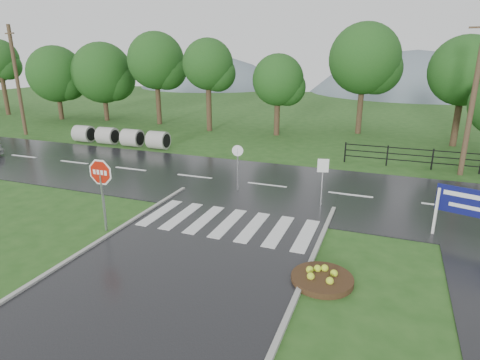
% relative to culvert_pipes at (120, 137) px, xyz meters
% --- Properties ---
extents(ground, '(120.00, 120.00, 0.00)m').
position_rel_culvert_pipes_xyz_m(ground, '(12.44, -15.00, -0.60)').
color(ground, '#26511B').
rests_on(ground, ground).
extents(main_road, '(90.00, 8.00, 0.04)m').
position_rel_culvert_pipes_xyz_m(main_road, '(12.44, -5.00, -0.60)').
color(main_road, black).
rests_on(main_road, ground).
extents(crosswalk, '(6.50, 2.80, 0.02)m').
position_rel_culvert_pipes_xyz_m(crosswalk, '(12.44, -10.00, -0.54)').
color(crosswalk, silver).
rests_on(crosswalk, ground).
extents(fence_west, '(9.58, 0.08, 1.20)m').
position_rel_culvert_pipes_xyz_m(fence_west, '(20.19, 1.00, 0.12)').
color(fence_west, black).
rests_on(fence_west, ground).
extents(hills, '(102.00, 48.00, 48.00)m').
position_rel_culvert_pipes_xyz_m(hills, '(15.93, 50.00, -16.14)').
color(hills, slate).
rests_on(hills, ground).
extents(treeline, '(83.20, 5.20, 10.00)m').
position_rel_culvert_pipes_xyz_m(treeline, '(13.44, 9.00, -0.60)').
color(treeline, '#174415').
rests_on(treeline, ground).
extents(culvert_pipes, '(7.60, 1.20, 1.20)m').
position_rel_culvert_pipes_xyz_m(culvert_pipes, '(0.00, 0.00, 0.00)').
color(culvert_pipes, '#9E9B93').
rests_on(culvert_pipes, ground).
extents(stop_sign, '(1.28, 0.06, 2.89)m').
position_rel_culvert_pipes_xyz_m(stop_sign, '(8.45, -12.11, 1.40)').
color(stop_sign, '#939399').
rests_on(stop_sign, ground).
extents(estate_billboard, '(2.05, 0.67, 1.86)m').
position_rel_culvert_pipes_xyz_m(estate_billboard, '(20.65, -8.17, 0.68)').
color(estate_billboard, silver).
rests_on(estate_billboard, ground).
extents(flower_bed, '(1.77, 1.77, 0.35)m').
position_rel_culvert_pipes_xyz_m(flower_bed, '(16.50, -12.77, -0.47)').
color(flower_bed, '#332111').
rests_on(flower_bed, ground).
extents(reg_sign_small, '(0.46, 0.13, 2.10)m').
position_rel_culvert_pipes_xyz_m(reg_sign_small, '(15.40, -6.84, 0.89)').
color(reg_sign_small, '#939399').
rests_on(reg_sign_small, ground).
extents(reg_sign_round, '(0.51, 0.14, 2.23)m').
position_rel_culvert_pipes_xyz_m(reg_sign_round, '(11.38, -6.26, 0.81)').
color(reg_sign_round, '#939399').
rests_on(reg_sign_round, ground).
extents(utility_pole_west, '(1.42, 0.56, 8.28)m').
position_rel_culvert_pipes_xyz_m(utility_pole_west, '(-9.48, 0.50, 3.61)').
color(utility_pole_west, '#473523').
rests_on(utility_pole_west, ground).
extents(utility_pole_east, '(1.43, 0.28, 8.07)m').
position_rel_culvert_pipes_xyz_m(utility_pole_east, '(21.59, 0.50, 3.50)').
color(utility_pole_east, '#473523').
rests_on(utility_pole_east, ground).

